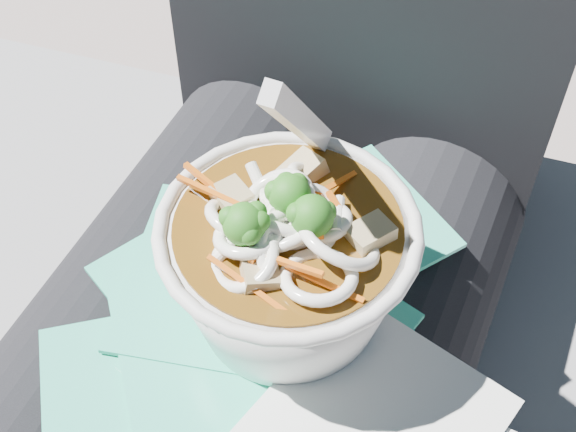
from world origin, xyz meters
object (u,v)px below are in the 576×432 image
at_px(lap, 236,371).
at_px(person_body, 284,268).
at_px(udon_bowl, 288,259).
at_px(plastic_bag, 255,320).
at_px(stone_ledge, 304,398).

distance_m(lap, person_body, 0.09).
distance_m(person_body, udon_bowl, 0.16).
xyz_separation_m(plastic_bag, udon_bowl, (0.02, 0.01, 0.07)).
xyz_separation_m(stone_ledge, person_body, (0.00, -0.06, 0.33)).
bearing_deg(udon_bowl, stone_ledge, 105.96).
distance_m(stone_ledge, udon_bowl, 0.49).
height_order(stone_ledge, plastic_bag, plastic_bag).
relative_size(stone_ledge, person_body, 0.99).
bearing_deg(plastic_bag, person_body, 102.06).
height_order(person_body, udon_bowl, person_body).
bearing_deg(person_body, plastic_bag, -77.94).
bearing_deg(person_body, stone_ledge, 90.00).
relative_size(lap, person_body, 0.47).
bearing_deg(udon_bowl, person_body, 116.09).
height_order(person_body, plastic_bag, person_body).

